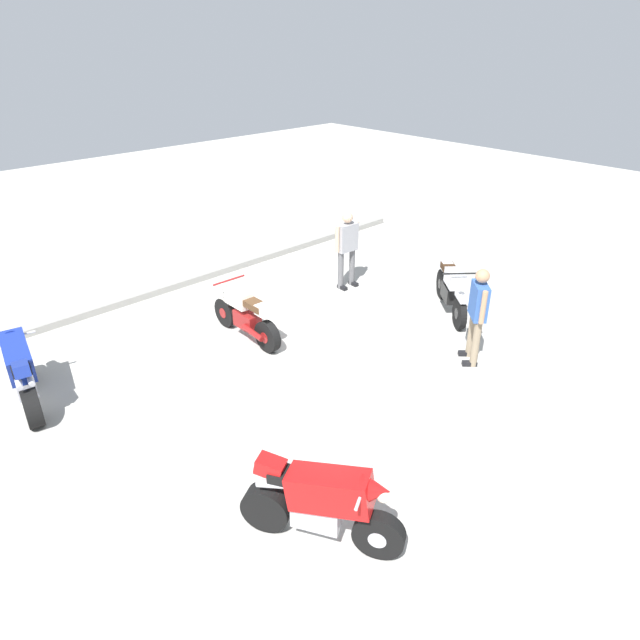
{
  "coord_description": "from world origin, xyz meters",
  "views": [
    {
      "loc": [
        -5.83,
        -6.31,
        5.34
      ],
      "look_at": [
        0.2,
        0.07,
        0.75
      ],
      "focal_mm": 31.56,
      "sensor_mm": 36.0,
      "label": 1
    }
  ],
  "objects_px": {
    "motorcycle_blue_sportbike": "(21,370)",
    "motorcycle_silver_cruiser": "(452,289)",
    "motorcycle_red_sportbike": "(322,502)",
    "motorcycle_cream_vintage": "(246,315)",
    "person_in_blue_shirt": "(478,310)",
    "person_in_gray_shirt": "(347,245)"
  },
  "relations": [
    {
      "from": "motorcycle_cream_vintage",
      "to": "person_in_gray_shirt",
      "type": "bearing_deg",
      "value": -81.88
    },
    {
      "from": "motorcycle_blue_sportbike",
      "to": "motorcycle_silver_cruiser",
      "type": "bearing_deg",
      "value": -98.74
    },
    {
      "from": "motorcycle_silver_cruiser",
      "to": "motorcycle_red_sportbike",
      "type": "distance_m",
      "value": 6.55
    },
    {
      "from": "motorcycle_red_sportbike",
      "to": "person_in_gray_shirt",
      "type": "bearing_deg",
      "value": 103.23
    },
    {
      "from": "motorcycle_blue_sportbike",
      "to": "motorcycle_silver_cruiser",
      "type": "xyz_separation_m",
      "value": [
        7.59,
        -2.71,
        -0.07
      ]
    },
    {
      "from": "motorcycle_blue_sportbike",
      "to": "person_in_gray_shirt",
      "type": "height_order",
      "value": "person_in_gray_shirt"
    },
    {
      "from": "motorcycle_red_sportbike",
      "to": "motorcycle_cream_vintage",
      "type": "height_order",
      "value": "motorcycle_red_sportbike"
    },
    {
      "from": "motorcycle_blue_sportbike",
      "to": "person_in_gray_shirt",
      "type": "bearing_deg",
      "value": -81.64
    },
    {
      "from": "motorcycle_blue_sportbike",
      "to": "motorcycle_silver_cruiser",
      "type": "height_order",
      "value": "motorcycle_blue_sportbike"
    },
    {
      "from": "motorcycle_cream_vintage",
      "to": "person_in_blue_shirt",
      "type": "distance_m",
      "value": 4.24
    },
    {
      "from": "motorcycle_blue_sportbike",
      "to": "motorcycle_cream_vintage",
      "type": "relative_size",
      "value": 1.0
    },
    {
      "from": "motorcycle_silver_cruiser",
      "to": "motorcycle_red_sportbike",
      "type": "bearing_deg",
      "value": -26.69
    },
    {
      "from": "motorcycle_blue_sportbike",
      "to": "motorcycle_cream_vintage",
      "type": "distance_m",
      "value": 3.86
    },
    {
      "from": "motorcycle_cream_vintage",
      "to": "person_in_blue_shirt",
      "type": "xyz_separation_m",
      "value": [
        2.43,
        -3.44,
        0.54
      ]
    },
    {
      "from": "motorcycle_red_sportbike",
      "to": "person_in_blue_shirt",
      "type": "distance_m",
      "value": 4.83
    },
    {
      "from": "person_in_blue_shirt",
      "to": "person_in_gray_shirt",
      "type": "bearing_deg",
      "value": -55.97
    },
    {
      "from": "motorcycle_cream_vintage",
      "to": "person_in_blue_shirt",
      "type": "height_order",
      "value": "person_in_blue_shirt"
    },
    {
      "from": "motorcycle_cream_vintage",
      "to": "motorcycle_silver_cruiser",
      "type": "bearing_deg",
      "value": -116.9
    },
    {
      "from": "motorcycle_blue_sportbike",
      "to": "motorcycle_red_sportbike",
      "type": "bearing_deg",
      "value": -152.67
    },
    {
      "from": "motorcycle_silver_cruiser",
      "to": "motorcycle_cream_vintage",
      "type": "xyz_separation_m",
      "value": [
        -3.79,
        2.02,
        -0.03
      ]
    },
    {
      "from": "motorcycle_red_sportbike",
      "to": "person_in_gray_shirt",
      "type": "distance_m",
      "value": 7.29
    },
    {
      "from": "motorcycle_blue_sportbike",
      "to": "motorcycle_red_sportbike",
      "type": "relative_size",
      "value": 1.08
    }
  ]
}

